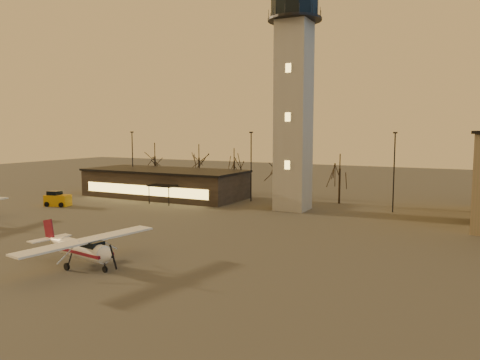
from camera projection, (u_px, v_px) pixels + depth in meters
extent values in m
plane|color=#3B3937|center=(147.00, 270.00, 34.72)|extent=(220.00, 220.00, 0.00)
cube|color=#9A9692|center=(293.00, 117.00, 59.94)|extent=(4.00, 4.00, 24.00)
cylinder|color=black|center=(295.00, 20.00, 58.65)|extent=(6.80, 6.80, 0.30)
cylinder|color=black|center=(295.00, 5.00, 58.46)|extent=(6.00, 6.00, 3.40)
cube|color=black|center=(165.00, 184.00, 72.83)|extent=(25.00, 10.00, 4.00)
cube|color=black|center=(164.00, 170.00, 72.60)|extent=(25.40, 10.40, 0.30)
cube|color=#FFCD59|center=(144.00, 190.00, 68.44)|extent=(22.00, 0.08, 1.40)
cube|color=black|center=(162.00, 186.00, 65.64)|extent=(4.00, 2.00, 0.20)
cylinder|color=black|center=(133.00, 162.00, 77.93)|extent=(0.16, 0.16, 10.00)
cube|color=black|center=(132.00, 132.00, 77.40)|extent=(0.50, 0.25, 0.18)
cylinder|color=black|center=(251.00, 167.00, 67.87)|extent=(0.16, 0.16, 10.00)
cube|color=black|center=(251.00, 132.00, 67.34)|extent=(0.50, 0.25, 0.18)
cylinder|color=black|center=(394.00, 173.00, 58.73)|extent=(0.16, 0.16, 10.00)
cube|color=black|center=(395.00, 133.00, 58.19)|extent=(0.50, 0.25, 0.18)
cylinder|color=black|center=(155.00, 172.00, 83.46)|extent=(0.28, 0.28, 5.74)
cylinder|color=black|center=(234.00, 178.00, 76.17)|extent=(0.28, 0.28, 5.25)
cylinder|color=black|center=(275.00, 180.00, 68.47)|extent=(0.28, 0.28, 6.16)
cylinder|color=black|center=(339.00, 186.00, 66.19)|extent=(0.28, 0.28, 4.97)
cylinder|color=black|center=(199.00, 174.00, 81.57)|extent=(0.28, 0.28, 5.60)
cylinder|color=silver|center=(84.00, 250.00, 35.44)|extent=(5.01, 2.10, 1.37)
cone|color=silver|center=(108.00, 256.00, 33.77)|extent=(1.14, 1.44, 1.31)
cone|color=silver|center=(57.00, 241.00, 37.53)|extent=(2.68, 1.53, 1.16)
cube|color=black|center=(92.00, 246.00, 34.77)|extent=(1.73, 1.34, 0.74)
cube|color=maroon|center=(82.00, 250.00, 35.57)|extent=(5.85, 2.27, 0.23)
cube|color=silver|center=(88.00, 240.00, 35.04)|extent=(3.34, 11.71, 0.15)
cube|color=silver|center=(50.00, 238.00, 38.08)|extent=(1.47, 3.59, 0.08)
cube|color=maroon|center=(49.00, 229.00, 38.06)|extent=(1.46, 0.31, 1.79)
cube|color=#CB8D0B|center=(58.00, 200.00, 64.12)|extent=(3.63, 2.55, 1.53)
cube|color=black|center=(55.00, 194.00, 64.12)|extent=(1.88, 1.88, 0.88)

